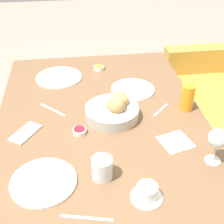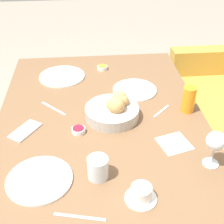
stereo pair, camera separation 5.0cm
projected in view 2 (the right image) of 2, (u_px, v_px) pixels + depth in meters
ground_plane at (104, 217)px, 1.93m from camera, size 10.00×10.00×0.00m
dining_table at (102, 132)px, 1.55m from camera, size 1.40×0.99×0.76m
bread_basket at (114, 110)px, 1.47m from camera, size 0.25×0.25×0.12m
plate_near_left at (62, 76)px, 1.82m from camera, size 0.26×0.26×0.01m
plate_near_right at (39, 180)px, 1.15m from camera, size 0.25×0.25×0.01m
plate_far_center at (135, 90)px, 1.69m from camera, size 0.24×0.24×0.01m
juice_glass at (189, 99)px, 1.50m from camera, size 0.06×0.06×0.13m
water_tumbler at (98, 168)px, 1.15m from camera, size 0.08×0.08×0.09m
wine_glass at (216, 142)px, 1.17m from camera, size 0.08×0.08×0.16m
coffee_cup at (141, 194)px, 1.07m from camera, size 0.11×0.11×0.06m
jam_bowl_berry at (78, 130)px, 1.39m from camera, size 0.06×0.06×0.02m
jam_bowl_honey at (102, 67)px, 1.90m from camera, size 0.06×0.06×0.02m
fork_silver at (54, 108)px, 1.55m from camera, size 0.13×0.13×0.00m
knife_silver at (80, 217)px, 1.02m from camera, size 0.05×0.17×0.00m
spoon_coffee at (162, 111)px, 1.53m from camera, size 0.10×0.10×0.00m
napkin at (174, 144)px, 1.33m from camera, size 0.15×0.15×0.00m
cell_phone at (25, 131)px, 1.40m from camera, size 0.17×0.15×0.01m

